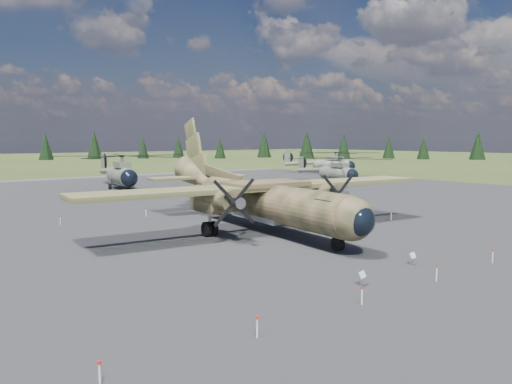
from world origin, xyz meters
TOP-DOWN VIEW (x-y plane):
  - ground at (0.00, 0.00)m, footprint 500.00×500.00m
  - apron at (0.00, 10.00)m, footprint 120.00×120.00m
  - transport_plane at (4.17, 4.06)m, footprint 30.67×27.72m
  - helicopter_near at (8.92, 42.02)m, footprint 22.79×24.81m
  - helicopter_mid at (40.32, 28.10)m, footprint 19.19×21.18m
  - helicopter_far at (57.69, 45.08)m, footprint 24.06×24.06m
  - info_placard_left at (-1.71, -11.62)m, footprint 0.53×0.31m
  - info_placard_right at (3.90, -10.76)m, footprint 0.51×0.26m
  - barrier_fence at (-0.46, -0.08)m, footprint 33.12×29.62m
  - treeline at (1.09, -5.48)m, footprint 342.96×344.26m

SIDE VIEW (x-z plane):
  - ground at x=0.00m, z-range 0.00..0.00m
  - apron at x=0.00m, z-range -0.02..0.02m
  - barrier_fence at x=-0.46m, z-range 0.08..0.93m
  - info_placard_right at x=3.90m, z-range 0.13..0.89m
  - info_placard_left at x=-1.71m, z-range 0.13..0.90m
  - transport_plane at x=4.17m, z-range -2.15..7.94m
  - helicopter_mid at x=40.32m, z-range 0.91..5.29m
  - helicopter_far at x=57.69m, z-range 0.98..5.64m
  - helicopter_near at x=8.92m, z-range 1.06..6.15m
  - treeline at x=1.09m, z-range -0.76..10.22m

